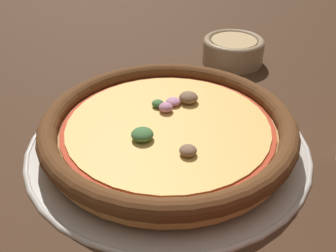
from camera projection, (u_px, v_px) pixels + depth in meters
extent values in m
plane|color=#3D2616|center=(168.00, 144.00, 0.51)|extent=(3.00, 3.00, 0.00)
cylinder|color=#B7B2A8|center=(168.00, 143.00, 0.51)|extent=(0.36, 0.36, 0.00)
torus|color=#B7B2A8|center=(168.00, 141.00, 0.51)|extent=(0.36, 0.36, 0.01)
cylinder|color=tan|center=(168.00, 133.00, 0.50)|extent=(0.30, 0.30, 0.02)
torus|color=#563319|center=(168.00, 124.00, 0.49)|extent=(0.32, 0.32, 0.02)
cylinder|color=#B7381E|center=(168.00, 126.00, 0.50)|extent=(0.27, 0.27, 0.00)
cylinder|color=#E5B75B|center=(168.00, 125.00, 0.49)|extent=(0.26, 0.26, 0.00)
ellipsoid|color=#3D6B38|center=(158.00, 103.00, 0.53)|extent=(0.02, 0.02, 0.01)
ellipsoid|color=brown|center=(188.00, 97.00, 0.54)|extent=(0.04, 0.04, 0.01)
ellipsoid|color=#C17FA3|center=(173.00, 102.00, 0.53)|extent=(0.02, 0.02, 0.01)
ellipsoid|color=#C17FA3|center=(166.00, 107.00, 0.52)|extent=(0.03, 0.03, 0.01)
ellipsoid|color=#3D6B38|center=(142.00, 134.00, 0.46)|extent=(0.03, 0.03, 0.01)
ellipsoid|color=brown|center=(188.00, 150.00, 0.44)|extent=(0.03, 0.03, 0.01)
cylinder|color=#9E8466|center=(233.00, 52.00, 0.71)|extent=(0.11, 0.11, 0.04)
torus|color=#9E8466|center=(234.00, 42.00, 0.70)|extent=(0.11, 0.11, 0.01)
cylinder|color=tan|center=(234.00, 41.00, 0.70)|extent=(0.08, 0.08, 0.00)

